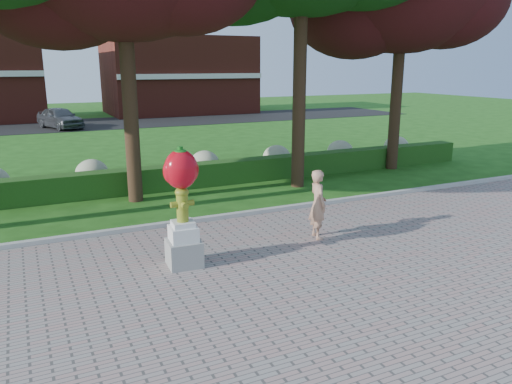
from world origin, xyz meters
TOP-DOWN VIEW (x-y plane):
  - ground at (0.00, 0.00)m, footprint 100.00×100.00m
  - walkway at (0.00, -4.00)m, footprint 40.00×14.00m
  - curb at (0.00, 3.00)m, footprint 40.00×0.18m
  - lawn_hedge at (0.00, 7.00)m, footprint 24.00×0.70m
  - hydrangea_row at (0.57, 8.00)m, footprint 20.10×1.10m
  - street at (0.00, 28.00)m, footprint 50.00×8.00m
  - building_right at (8.00, 34.00)m, footprint 12.00×8.00m
  - hydrant_sculpture at (-2.23, 0.30)m, footprint 0.73×0.72m
  - woman at (1.19, 0.58)m, footprint 0.50×0.67m
  - parked_car at (-2.53, 26.15)m, footprint 3.02×4.44m

SIDE VIEW (x-z plane):
  - ground at x=0.00m, z-range 0.00..0.00m
  - street at x=0.00m, z-range 0.00..0.02m
  - walkway at x=0.00m, z-range 0.00..0.04m
  - curb at x=0.00m, z-range 0.00..0.15m
  - lawn_hedge at x=0.00m, z-range 0.00..0.80m
  - hydrangea_row at x=0.57m, z-range 0.06..1.04m
  - parked_car at x=-2.53m, z-range 0.02..1.42m
  - woman at x=1.19m, z-range 0.04..1.71m
  - hydrant_sculpture at x=-2.23m, z-range 0.11..2.62m
  - building_right at x=8.00m, z-range 0.00..6.40m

